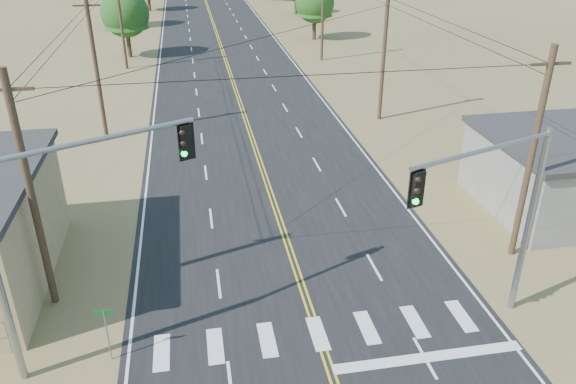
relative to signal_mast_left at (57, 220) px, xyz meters
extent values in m
cube|color=black|center=(8.82, 21.48, -5.70)|extent=(15.00, 200.00, 0.02)
cylinder|color=gray|center=(-2.68, 0.48, -4.96)|extent=(0.06, 0.06, 1.50)
cylinder|color=#4C3826|center=(-1.68, 3.48, -0.71)|extent=(0.30, 0.30, 10.00)
cube|color=#4C3826|center=(-1.68, 3.48, 3.49)|extent=(1.80, 0.12, 0.12)
cylinder|color=#4C3826|center=(-1.68, 23.48, -0.71)|extent=(0.30, 0.30, 10.00)
cube|color=#4C3826|center=(-1.68, 23.48, 3.49)|extent=(1.80, 0.12, 0.12)
cylinder|color=#4C3826|center=(-1.68, 43.48, -0.71)|extent=(0.30, 0.30, 10.00)
cylinder|color=#4C3826|center=(19.32, 3.48, -0.71)|extent=(0.30, 0.30, 10.00)
cube|color=#4C3826|center=(19.32, 3.48, 3.49)|extent=(1.80, 0.12, 0.12)
cylinder|color=#4C3826|center=(19.32, 23.48, -0.71)|extent=(0.30, 0.30, 10.00)
cylinder|color=#4C3826|center=(19.32, 43.48, -0.71)|extent=(0.30, 0.30, 10.00)
cylinder|color=gray|center=(1.35, 0.63, 2.45)|extent=(6.68, 3.21, 0.18)
cube|color=black|center=(4.34, 2.01, 1.70)|extent=(0.51, 0.48, 1.26)
sphere|color=black|center=(4.26, 1.82, 2.11)|extent=(0.23, 0.23, 0.23)
sphere|color=black|center=(4.26, 1.82, 1.70)|extent=(0.23, 0.23, 0.23)
sphere|color=#0CE533|center=(4.26, 1.82, 1.30)|extent=(0.23, 0.23, 0.23)
cylinder|color=gray|center=(17.11, -0.33, -1.90)|extent=(0.26, 0.26, 7.61)
cylinder|color=gray|center=(17.11, -0.33, 1.90)|extent=(0.20, 0.20, 0.65)
cylinder|color=gray|center=(14.11, -1.37, 2.01)|extent=(6.05, 2.24, 0.17)
cube|color=black|center=(11.43, -2.30, 1.30)|extent=(0.47, 0.43, 1.20)
sphere|color=black|center=(11.36, -2.49, 1.68)|extent=(0.22, 0.22, 0.22)
sphere|color=black|center=(11.36, -2.49, 1.30)|extent=(0.22, 0.22, 0.22)
sphere|color=#0CE533|center=(11.36, -2.49, 0.92)|extent=(0.22, 0.22, 0.22)
cylinder|color=gray|center=(1.02, -0.52, -4.59)|extent=(0.05, 0.05, 2.23)
cube|color=#0D5F1C|center=(1.02, -0.52, -3.56)|extent=(0.67, 0.03, 0.22)
cylinder|color=#3F2D1E|center=(-1.71, 48.85, -4.13)|extent=(0.47, 0.47, 3.15)
cone|color=#1D4C15|center=(-1.71, 48.85, 0.24)|extent=(4.90, 4.90, 5.60)
sphere|color=#1D4C15|center=(-1.71, 48.85, -0.90)|extent=(5.25, 5.25, 5.25)
cylinder|color=#3F2D1E|center=(-4.05, 67.85, -4.17)|extent=(0.41, 0.41, 3.07)
cylinder|color=#3F2D1E|center=(-0.85, 82.28, -4.29)|extent=(0.50, 0.50, 2.83)
cylinder|color=#3F2D1E|center=(20.96, 54.65, -4.23)|extent=(0.50, 0.50, 2.95)
sphere|color=#1D4C15|center=(20.96, 54.65, -1.20)|extent=(4.91, 4.91, 4.91)
cylinder|color=#3F2D1E|center=(22.46, 74.73, -4.32)|extent=(0.50, 0.50, 2.77)
camera|label=1|loc=(4.64, -17.17, 9.09)|focal=35.00mm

